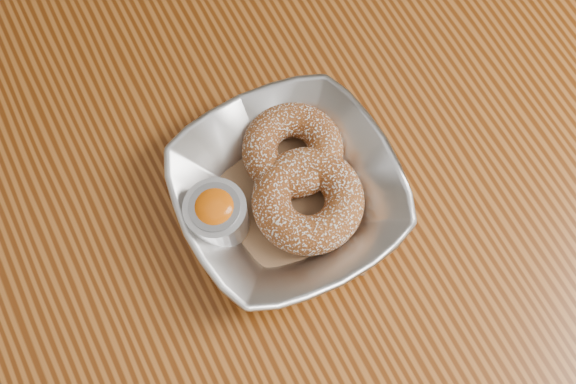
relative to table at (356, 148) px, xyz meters
name	(u,v)px	position (x,y,z in m)	size (l,w,h in m)	color
ground_plane	(326,276)	(0.00, 0.00, -0.65)	(4.00, 4.00, 0.00)	#565659
table	(356,148)	(0.00, 0.00, 0.00)	(1.20, 0.80, 0.75)	brown
serving_bowl	(288,194)	(-0.12, -0.05, 0.12)	(0.21, 0.21, 0.05)	silver
parchment	(288,200)	(-0.12, -0.05, 0.11)	(0.14, 0.14, 0.00)	brown
donut_back	(293,150)	(-0.09, -0.02, 0.13)	(0.10, 0.10, 0.03)	brown
donut_front	(308,200)	(-0.10, -0.07, 0.13)	(0.10, 0.10, 0.04)	brown
ramekin	(217,215)	(-0.19, -0.05, 0.14)	(0.06, 0.06, 0.06)	silver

